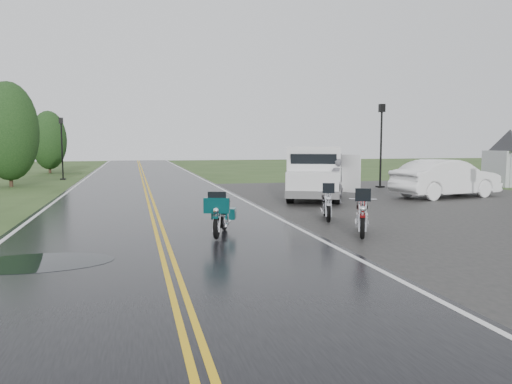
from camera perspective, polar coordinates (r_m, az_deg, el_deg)
ground at (r=12.25m, az=-10.60°, el=-5.85°), size 120.00×120.00×0.00m
road at (r=22.13m, az=-12.07°, el=-0.74°), size 8.00×100.00×0.04m
parking_pad at (r=20.74m, az=20.46°, el=-1.40°), size 14.00×24.00×0.03m
visitor_center at (r=31.65m, az=26.99°, el=4.96°), size 16.00×10.00×4.80m
motorcycle_red at (r=12.47m, az=12.09°, el=-2.80°), size 1.57×2.21×1.23m
motorcycle_teal at (r=12.23m, az=-4.55°, el=-2.98°), size 1.30×2.12×1.18m
motorcycle_silver at (r=14.92m, az=8.29°, el=-1.52°), size 1.29×2.09×1.16m
van_white at (r=19.81m, az=3.97°, el=1.96°), size 4.36×6.32×2.33m
person_at_van at (r=19.82m, az=9.19°, el=1.13°), size 0.75×0.60×1.79m
sedan_white at (r=23.60m, az=20.91°, el=1.39°), size 5.32×2.74×1.67m
lamp_post_far_left at (r=35.43m, az=-21.29°, el=4.66°), size 0.36×0.36×4.15m
lamp_post_far_right at (r=27.86m, az=14.10°, el=5.15°), size 0.39×0.39×4.57m
tree_left_mid at (r=30.84m, az=-26.36°, el=5.14°), size 3.18×3.18×4.97m
tree_left_far at (r=43.86m, az=-22.58°, el=4.82°), size 2.80×2.80×4.31m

